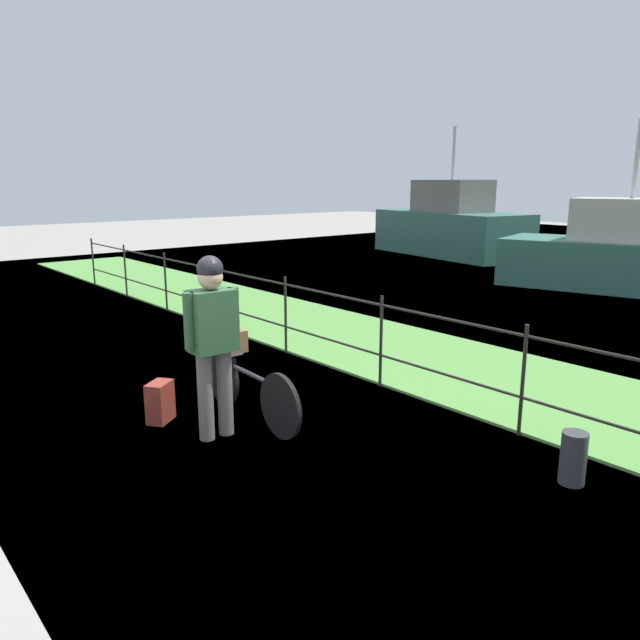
{
  "coord_description": "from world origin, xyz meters",
  "views": [
    {
      "loc": [
        4.6,
        -2.61,
        2.32
      ],
      "look_at": [
        -0.06,
        1.32,
        0.9
      ],
      "focal_mm": 33.79,
      "sensor_mm": 36.0,
      "label": 1
    }
  ],
  "objects": [
    {
      "name": "ground_plane",
      "position": [
        0.0,
        0.0,
        0.0
      ],
      "size": [
        60.0,
        60.0,
        0.0
      ],
      "primitive_type": "plane",
      "color": "gray"
    },
    {
      "name": "grass_strip",
      "position": [
        0.0,
        3.39,
        0.01
      ],
      "size": [
        27.0,
        2.4,
        0.03
      ],
      "primitive_type": "cube",
      "color": "#569342",
      "rests_on": "ground"
    },
    {
      "name": "iron_fence",
      "position": [
        0.0,
        2.18,
        0.62
      ],
      "size": [
        18.04,
        0.04,
        1.06
      ],
      "color": "#28231E",
      "rests_on": "ground"
    },
    {
      "name": "bicycle_main",
      "position": [
        -0.15,
        0.47,
        0.33
      ],
      "size": [
        1.71,
        0.18,
        0.62
      ],
      "color": "black",
      "rests_on": "ground"
    },
    {
      "name": "wooden_crate",
      "position": [
        -0.55,
        0.49,
        0.73
      ],
      "size": [
        0.37,
        0.31,
        0.22
      ],
      "primitive_type": "cube",
      "rotation": [
        0.0,
        0.0,
        -0.04
      ],
      "color": "brown",
      "rests_on": "bicycle_main"
    },
    {
      "name": "terrier_dog",
      "position": [
        -0.53,
        0.49,
        0.92
      ],
      "size": [
        0.32,
        0.15,
        0.18
      ],
      "color": "#4C3D2D",
      "rests_on": "wooden_crate"
    },
    {
      "name": "cyclist_person",
      "position": [
        0.0,
        0.01,
        1.0
      ],
      "size": [
        0.28,
        0.54,
        1.68
      ],
      "color": "slate",
      "rests_on": "ground"
    },
    {
      "name": "backpack_on_paving",
      "position": [
        -0.66,
        -0.22,
        0.2
      ],
      "size": [
        0.31,
        0.33,
        0.4
      ],
      "primitive_type": "cube",
      "rotation": [
        0.0,
        0.0,
        2.19
      ],
      "color": "maroon",
      "rests_on": "ground"
    },
    {
      "name": "mooring_bollard",
      "position": [
        2.57,
        1.68,
        0.21
      ],
      "size": [
        0.2,
        0.2,
        0.42
      ],
      "primitive_type": "cylinder",
      "color": "#38383D",
      "rests_on": "ground"
    },
    {
      "name": "moored_boat_near",
      "position": [
        -7.42,
        12.93,
        0.89
      ],
      "size": [
        5.45,
        2.98,
        3.94
      ],
      "color": "#336656",
      "rests_on": "ground"
    },
    {
      "name": "moored_boat_mid",
      "position": [
        -1.02,
        10.74,
        0.73
      ],
      "size": [
        5.34,
        3.16,
        3.55
      ],
      "color": "#336656",
      "rests_on": "ground"
    }
  ]
}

